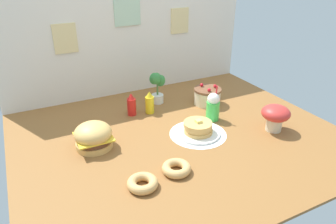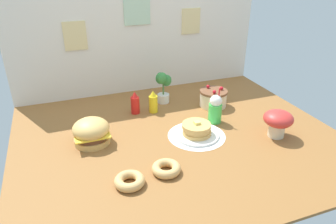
{
  "view_description": "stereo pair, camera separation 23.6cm",
  "coord_description": "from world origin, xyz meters",
  "px_view_note": "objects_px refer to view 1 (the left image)",
  "views": [
    {
      "loc": [
        -0.98,
        -1.75,
        1.2
      ],
      "look_at": [
        -0.02,
        0.14,
        0.14
      ],
      "focal_mm": 33.44,
      "sensor_mm": 36.0,
      "label": 1
    },
    {
      "loc": [
        -0.76,
        -1.84,
        1.2
      ],
      "look_at": [
        -0.02,
        0.14,
        0.14
      ],
      "focal_mm": 33.44,
      "sensor_mm": 36.0,
      "label": 2
    }
  ],
  "objects_px": {
    "cream_soda_cup": "(213,107)",
    "donut_pink_glaze": "(143,183)",
    "pancake_stack": "(198,129)",
    "donut_chocolate": "(176,168)",
    "potted_plant": "(157,86)",
    "mustard_bottle": "(150,103)",
    "burger": "(93,136)",
    "layer_cake": "(207,96)",
    "mushroom_stool": "(275,115)",
    "ketchup_bottle": "(132,105)"
  },
  "relations": [
    {
      "from": "mustard_bottle",
      "to": "cream_soda_cup",
      "type": "distance_m",
      "value": 0.53
    },
    {
      "from": "ketchup_bottle",
      "to": "mustard_bottle",
      "type": "bearing_deg",
      "value": -12.26
    },
    {
      "from": "burger",
      "to": "potted_plant",
      "type": "distance_m",
      "value": 0.85
    },
    {
      "from": "burger",
      "to": "mushroom_stool",
      "type": "height_order",
      "value": "mushroom_stool"
    },
    {
      "from": "ketchup_bottle",
      "to": "mustard_bottle",
      "type": "height_order",
      "value": "same"
    },
    {
      "from": "ketchup_bottle",
      "to": "cream_soda_cup",
      "type": "relative_size",
      "value": 0.67
    },
    {
      "from": "donut_chocolate",
      "to": "potted_plant",
      "type": "height_order",
      "value": "potted_plant"
    },
    {
      "from": "mushroom_stool",
      "to": "potted_plant",
      "type": "bearing_deg",
      "value": 124.08
    },
    {
      "from": "burger",
      "to": "layer_cake",
      "type": "bearing_deg",
      "value": 12.89
    },
    {
      "from": "pancake_stack",
      "to": "donut_chocolate",
      "type": "distance_m",
      "value": 0.49
    },
    {
      "from": "mustard_bottle",
      "to": "mushroom_stool",
      "type": "height_order",
      "value": "mushroom_stool"
    },
    {
      "from": "cream_soda_cup",
      "to": "potted_plant",
      "type": "height_order",
      "value": "potted_plant"
    },
    {
      "from": "burger",
      "to": "potted_plant",
      "type": "relative_size",
      "value": 0.87
    },
    {
      "from": "ketchup_bottle",
      "to": "mushroom_stool",
      "type": "distance_m",
      "value": 1.14
    },
    {
      "from": "cream_soda_cup",
      "to": "donut_pink_glaze",
      "type": "bearing_deg",
      "value": -147.95
    },
    {
      "from": "cream_soda_cup",
      "to": "donut_chocolate",
      "type": "xyz_separation_m",
      "value": [
        -0.59,
        -0.48,
        -0.09
      ]
    },
    {
      "from": "potted_plant",
      "to": "mushroom_stool",
      "type": "distance_m",
      "value": 1.03
    },
    {
      "from": "pancake_stack",
      "to": "donut_chocolate",
      "type": "relative_size",
      "value": 1.83
    },
    {
      "from": "cream_soda_cup",
      "to": "mushroom_stool",
      "type": "bearing_deg",
      "value": -48.13
    },
    {
      "from": "layer_cake",
      "to": "mushroom_stool",
      "type": "height_order",
      "value": "mushroom_stool"
    },
    {
      "from": "pancake_stack",
      "to": "mushroom_stool",
      "type": "xyz_separation_m",
      "value": [
        0.55,
        -0.21,
        0.08
      ]
    },
    {
      "from": "burger",
      "to": "donut_chocolate",
      "type": "height_order",
      "value": "burger"
    },
    {
      "from": "pancake_stack",
      "to": "mustard_bottle",
      "type": "height_order",
      "value": "mustard_bottle"
    },
    {
      "from": "pancake_stack",
      "to": "mushroom_stool",
      "type": "bearing_deg",
      "value": -20.5
    },
    {
      "from": "mushroom_stool",
      "to": "donut_chocolate",
      "type": "bearing_deg",
      "value": -172.11
    },
    {
      "from": "mustard_bottle",
      "to": "potted_plant",
      "type": "bearing_deg",
      "value": 47.29
    },
    {
      "from": "mushroom_stool",
      "to": "donut_pink_glaze",
      "type": "bearing_deg",
      "value": -171.95
    },
    {
      "from": "layer_cake",
      "to": "potted_plant",
      "type": "distance_m",
      "value": 0.46
    },
    {
      "from": "ketchup_bottle",
      "to": "cream_soda_cup",
      "type": "xyz_separation_m",
      "value": [
        0.55,
        -0.37,
        0.02
      ]
    },
    {
      "from": "cream_soda_cup",
      "to": "donut_pink_glaze",
      "type": "height_order",
      "value": "cream_soda_cup"
    },
    {
      "from": "layer_cake",
      "to": "donut_pink_glaze",
      "type": "distance_m",
      "value": 1.24
    },
    {
      "from": "ketchup_bottle",
      "to": "cream_soda_cup",
      "type": "bearing_deg",
      "value": -34.02
    },
    {
      "from": "donut_pink_glaze",
      "to": "donut_chocolate",
      "type": "distance_m",
      "value": 0.24
    },
    {
      "from": "donut_chocolate",
      "to": "mushroom_stool",
      "type": "height_order",
      "value": "mushroom_stool"
    },
    {
      "from": "layer_cake",
      "to": "mushroom_stool",
      "type": "distance_m",
      "value": 0.66
    },
    {
      "from": "potted_plant",
      "to": "ketchup_bottle",
      "type": "bearing_deg",
      "value": -156.99
    },
    {
      "from": "layer_cake",
      "to": "pancake_stack",
      "type": "bearing_deg",
      "value": -130.13
    },
    {
      "from": "mushroom_stool",
      "to": "cream_soda_cup",
      "type": "bearing_deg",
      "value": 131.87
    },
    {
      "from": "donut_pink_glaze",
      "to": "potted_plant",
      "type": "xyz_separation_m",
      "value": [
        0.57,
        1.02,
        0.13
      ]
    },
    {
      "from": "potted_plant",
      "to": "mushroom_stool",
      "type": "relative_size",
      "value": 1.39
    },
    {
      "from": "burger",
      "to": "mustard_bottle",
      "type": "xyz_separation_m",
      "value": [
        0.56,
        0.32,
        0.0
      ]
    },
    {
      "from": "donut_pink_glaze",
      "to": "mushroom_stool",
      "type": "bearing_deg",
      "value": 8.05
    },
    {
      "from": "donut_pink_glaze",
      "to": "potted_plant",
      "type": "bearing_deg",
      "value": 60.78
    },
    {
      "from": "mustard_bottle",
      "to": "pancake_stack",
      "type": "bearing_deg",
      "value": -70.46
    },
    {
      "from": "ketchup_bottle",
      "to": "pancake_stack",
      "type": "bearing_deg",
      "value": -58.31
    },
    {
      "from": "potted_plant",
      "to": "burger",
      "type": "bearing_deg",
      "value": -146.09
    },
    {
      "from": "pancake_stack",
      "to": "mushroom_stool",
      "type": "height_order",
      "value": "mushroom_stool"
    },
    {
      "from": "potted_plant",
      "to": "donut_chocolate",
      "type": "bearing_deg",
      "value": -108.54
    },
    {
      "from": "mustard_bottle",
      "to": "potted_plant",
      "type": "height_order",
      "value": "potted_plant"
    },
    {
      "from": "cream_soda_cup",
      "to": "ketchup_bottle",
      "type": "bearing_deg",
      "value": 145.98
    }
  ]
}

